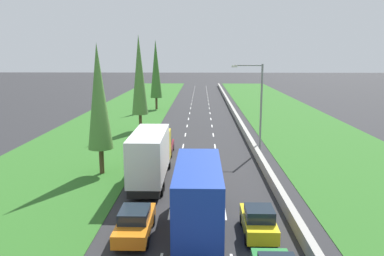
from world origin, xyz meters
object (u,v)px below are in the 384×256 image
Objects in this scene: orange_sedan_centre_lane at (197,173)px; poplar_tree_fourth at (156,69)px; poplar_tree_third at (139,75)px; maroon_sedan_left_lane at (164,146)px; orange_sedan_left_lane at (135,222)px; blue_box_truck_centre_lane at (198,195)px; poplar_tree_second at (99,97)px; yellow_hatchback_right_lane at (258,221)px; street_light_mast at (258,101)px; white_box_truck_left_lane at (151,155)px.

orange_sedan_centre_lane is 0.36× the size of poplar_tree_fourth.
maroon_sedan_left_lane is at bearing -70.39° from poplar_tree_third.
orange_sedan_left_lane is 3.80m from blue_box_truck_centre_lane.
orange_sedan_left_lane is at bearing -67.07° from poplar_tree_second.
yellow_hatchback_right_lane is at bearing -69.25° from poplar_tree_third.
poplar_tree_fourth is at bearing 97.95° from maroon_sedan_left_lane.
maroon_sedan_left_lane is at bearing 111.51° from yellow_hatchback_right_lane.
orange_sedan_centre_lane is (-3.53, 8.87, -0.02)m from yellow_hatchback_right_lane.
blue_box_truck_centre_lane is 14.03m from poplar_tree_second.
maroon_sedan_left_lane is 9.90m from poplar_tree_second.
street_light_mast is (2.57, 18.86, 4.40)m from yellow_hatchback_right_lane.
orange_sedan_left_lane is at bearing -168.82° from blue_box_truck_centre_lane.
street_light_mast reaches higher than yellow_hatchback_right_lane.
maroon_sedan_left_lane is 0.50× the size of street_light_mast.
poplar_tree_third is at bearing 110.33° from orange_sedan_centre_lane.
poplar_tree_third reaches higher than orange_sedan_centre_lane.
white_box_truck_left_lane reaches higher than yellow_hatchback_right_lane.
orange_sedan_left_lane is at bearing -84.77° from poplar_tree_fourth.
maroon_sedan_left_lane is 0.36× the size of poplar_tree_fourth.
poplar_tree_second is 18.66m from poplar_tree_third.
street_light_mast reaches higher than orange_sedan_centre_lane.
maroon_sedan_left_lane is 0.36× the size of poplar_tree_third.
poplar_tree_second is at bearing -91.09° from poplar_tree_third.
poplar_tree_fourth is 1.40× the size of street_light_mast.
white_box_truck_left_lane is 8.78m from maroon_sedan_left_lane.
blue_box_truck_centre_lane reaches higher than yellow_hatchback_right_lane.
yellow_hatchback_right_lane is 18.95m from maroon_sedan_left_lane.
maroon_sedan_left_lane is (-0.12, 17.87, 0.00)m from orange_sedan_left_lane.
street_light_mast is at bearing 82.25° from yellow_hatchback_right_lane.
orange_sedan_centre_lane is 23.05m from poplar_tree_third.
poplar_tree_third is at bearing -89.59° from poplar_tree_fourth.
blue_box_truck_centre_lane is at bearing -66.11° from white_box_truck_left_lane.
orange_sedan_left_lane is 13.43m from poplar_tree_second.
white_box_truck_left_lane is at bearing 178.57° from orange_sedan_centre_lane.
orange_sedan_left_lane is 50.04m from poplar_tree_fourth.
blue_box_truck_centre_lane is (3.77, -8.51, 0.00)m from white_box_truck_left_lane.
orange_sedan_left_lane is 0.36× the size of poplar_tree_fourth.
poplar_tree_third is (0.35, 18.64, 0.78)m from poplar_tree_second.
poplar_tree_second is at bearing 112.93° from orange_sedan_left_lane.
orange_sedan_centre_lane is 9.41m from maroon_sedan_left_lane.
orange_sedan_left_lane is 0.50× the size of street_light_mast.
white_box_truck_left_lane reaches higher than maroon_sedan_left_lane.
yellow_hatchback_right_lane is 19.54m from street_light_mast.
poplar_tree_third is at bearing 142.05° from street_light_mast.
white_box_truck_left_lane is 40.76m from poplar_tree_fourth.
yellow_hatchback_right_lane is 0.87× the size of maroon_sedan_left_lane.
orange_sedan_centre_lane is at bearing 111.71° from yellow_hatchback_right_lane.
white_box_truck_left_lane is 1.04× the size of street_light_mast.
poplar_tree_fourth is at bearing 114.67° from street_light_mast.
orange_sedan_centre_lane is at bearing -68.70° from maroon_sedan_left_lane.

